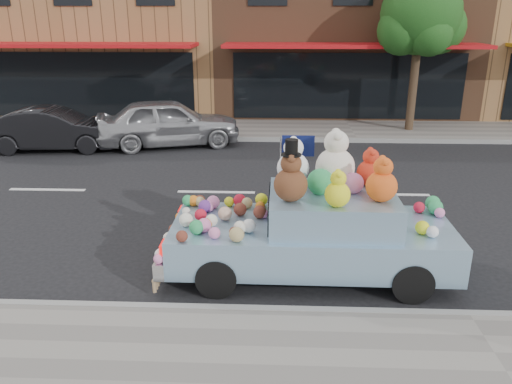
{
  "coord_description": "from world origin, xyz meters",
  "views": [
    {
      "loc": [
        -2.62,
        -10.87,
        3.89
      ],
      "look_at": [
        -2.93,
        -3.46,
        1.25
      ],
      "focal_mm": 35.0,
      "sensor_mm": 36.0,
      "label": 1
    }
  ],
  "objects_px": {
    "street_tree": "(420,21)",
    "art_car": "(313,226)",
    "car_silver": "(169,122)",
    "car_dark": "(54,129)"
  },
  "relations": [
    {
      "from": "street_tree",
      "to": "art_car",
      "type": "bearing_deg",
      "value": -111.53
    },
    {
      "from": "car_silver",
      "to": "street_tree",
      "type": "bearing_deg",
      "value": -90.19
    },
    {
      "from": "street_tree",
      "to": "art_car",
      "type": "relative_size",
      "value": 1.16
    },
    {
      "from": "street_tree",
      "to": "car_silver",
      "type": "distance_m",
      "value": 8.81
    },
    {
      "from": "street_tree",
      "to": "art_car",
      "type": "distance_m",
      "value": 11.43
    },
    {
      "from": "street_tree",
      "to": "art_car",
      "type": "xyz_separation_m",
      "value": [
        -4.06,
        -10.28,
        -2.89
      ]
    },
    {
      "from": "car_dark",
      "to": "street_tree",
      "type": "bearing_deg",
      "value": -81.1
    },
    {
      "from": "car_silver",
      "to": "art_car",
      "type": "bearing_deg",
      "value": -169.67
    },
    {
      "from": "car_dark",
      "to": "art_car",
      "type": "xyz_separation_m",
      "value": [
        7.3,
        -7.37,
        0.16
      ]
    },
    {
      "from": "car_dark",
      "to": "art_car",
      "type": "height_order",
      "value": "art_car"
    }
  ]
}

